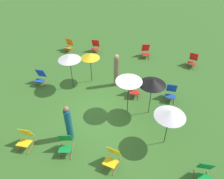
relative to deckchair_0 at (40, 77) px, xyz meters
The scene contains 19 objects.
ground_plane 4.31m from the deckchair_0, 18.90° to the right, with size 40.00×40.00×0.00m, color #386B28.
deckchair_0 is the anchor object (origin of this frame).
deckchair_1 9.01m from the deckchair_0, 23.95° to the right, with size 0.52×0.79×0.83m.
deckchair_2 4.88m from the deckchair_0, 49.86° to the right, with size 0.65×0.86×0.83m.
deckchair_4 6.91m from the deckchair_0, ahead, with size 0.48×0.76×0.83m.
deckchair_5 4.49m from the deckchair_0, 66.68° to the left, with size 0.54×0.80×0.83m.
deckchair_6 4.16m from the deckchair_0, 68.70° to the right, with size 0.52×0.79×0.83m.
deckchair_7 6.71m from the deckchair_0, 40.33° to the left, with size 0.66×0.86×0.83m.
deckchair_8 3.86m from the deckchair_0, 90.21° to the left, with size 0.55×0.80×0.83m.
deckchair_9 6.34m from the deckchair_0, 37.50° to the right, with size 0.60×0.83×0.83m.
deckchair_10 8.93m from the deckchair_0, 26.14° to the left, with size 0.65×0.86×0.83m.
deckchair_11 5.12m from the deckchair_0, ahead, with size 0.58×0.82×0.83m.
umbrella_0 5.31m from the deckchair_0, 10.95° to the right, with size 1.15×1.15×1.94m.
umbrella_1 2.33m from the deckchair_0, ahead, with size 1.13×1.13×1.92m.
umbrella_2 3.02m from the deckchair_0, 18.58° to the left, with size 0.99×0.99×1.69m.
umbrella_3 7.33m from the deckchair_0, 19.24° to the right, with size 1.17×1.17×1.76m.
umbrella_4 6.20m from the deckchair_0, ahead, with size 1.16×1.16×1.91m.
person_0 4.14m from the deckchair_0, 12.68° to the left, with size 0.35×0.35×1.85m.
person_1 4.36m from the deckchair_0, 45.32° to the right, with size 0.38×0.38×1.70m.
Camera 1 is at (2.15, -7.00, 7.24)m, focal length 35.25 mm.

